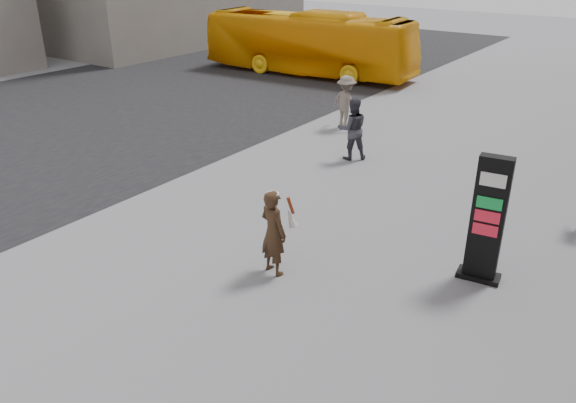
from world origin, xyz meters
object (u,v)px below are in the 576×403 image
Objects in this scene: bus at (308,43)px; pedestrian_b at (346,102)px; info_pylon at (487,220)px; woman at (274,231)px; pedestrian_a at (352,129)px.

pedestrian_b is at bearing -141.88° from bus.
bus reaches higher than pedestrian_b.
info_pylon reaches higher than pedestrian_b.
bus is (-10.11, 16.32, 0.62)m from woman.
woman is at bearing -152.27° from bus.
info_pylon is 0.23× the size of bus.
pedestrian_a reaches higher than pedestrian_b.
pedestrian_b is at bearing -98.36° from pedestrian_a.
bus reaches higher than woman.
woman is 0.95× the size of pedestrian_a.
bus is 9.35m from pedestrian_b.
bus is (-13.56, 14.13, 0.26)m from info_pylon.
pedestrian_b reaches higher than woman.
pedestrian_b is at bearing -55.24° from woman.
info_pylon reaches higher than pedestrian_a.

